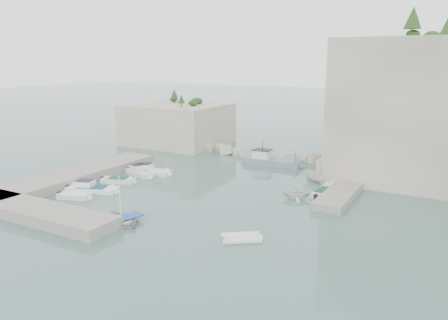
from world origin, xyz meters
The scene contains 21 objects.
ground centered at (0.00, 0.00, 0.00)m, with size 400.00×400.00×0.00m, color #456861.
cliff_terrace centered at (13.00, 18.00, 1.25)m, with size 8.00×10.00×2.50m, color beige.
outcrop_west centered at (-20.00, 25.00, 3.50)m, with size 16.00×14.00×7.00m, color beige.
quay_west centered at (-17.00, -1.00, 0.55)m, with size 5.00×24.00×1.10m, color #9E9689.
quay_south centered at (-10.00, -12.50, 0.55)m, with size 18.00×4.00×1.10m, color #9E9689.
ledge_east centered at (13.50, 10.00, 0.40)m, with size 3.00×16.00×0.80m, color #9E9689.
breakwater centered at (-1.00, 22.00, 0.70)m, with size 28.00×3.00×1.40m, color beige.
motorboat_a centered at (-10.93, 5.80, 0.00)m, with size 6.12×1.82×1.40m, color white, non-canonical shape.
motorboat_b centered at (-11.58, 4.46, 0.00)m, with size 5.22×1.71×1.40m, color silver, non-canonical shape.
motorboat_c centered at (-11.64, 0.47, 0.00)m, with size 4.38×1.59×0.70m, color silver, non-canonical shape.
motorboat_d centered at (-11.56, -3.88, 0.00)m, with size 6.35×1.89×1.40m, color white, non-canonical shape.
motorboat_e centered at (-11.42, -6.55, 0.00)m, with size 3.82×1.56×0.70m, color white, non-canonical shape.
rowboat centered at (-1.91, -9.79, 0.00)m, with size 3.19×4.46×0.92m, color silver.
inflatable_dinghy centered at (9.34, -7.82, 0.00)m, with size 3.54×1.71×0.44m, color silver, non-canonical shape.
tender_east_a centered at (9.47, 4.98, 0.00)m, with size 2.47×2.86×1.51m, color white.
tender_east_b centered at (11.62, 7.49, 0.00)m, with size 4.17×1.42×0.70m, color silver, non-canonical shape.
tender_east_c centered at (11.65, 10.93, 0.00)m, with size 4.72×1.52×0.70m, color white, non-canonical shape.
tender_east_d centered at (9.48, 12.51, 0.00)m, with size 1.51×4.02×1.55m, color white.
work_boat centered at (1.14, 18.23, 0.00)m, with size 9.01×2.66×2.20m, color slate, non-canonical shape.
rowboat_mast centered at (-1.91, -9.79, 2.56)m, with size 0.10×0.10×4.20m, color white.
vegetation centered at (17.83, 24.40, 17.93)m, with size 53.48×13.88×13.40m.
Camera 1 is at (24.48, -37.93, 14.45)m, focal length 35.00 mm.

